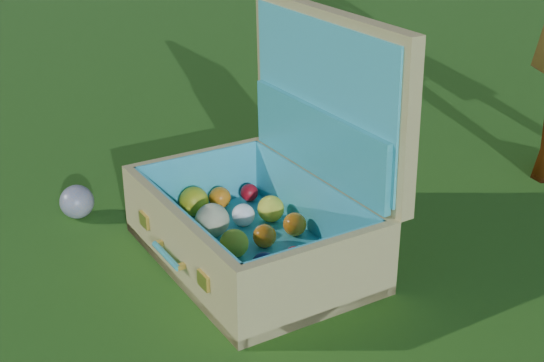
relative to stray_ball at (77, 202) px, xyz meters
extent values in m
plane|color=#215114|center=(0.62, 0.03, -0.04)|extent=(60.00, 60.00, 0.00)
sphere|color=#385B93|center=(0.00, 0.00, 0.00)|extent=(0.08, 0.08, 0.08)
cube|color=tan|center=(0.44, 0.10, -0.03)|extent=(0.60, 0.50, 0.02)
cube|color=tan|center=(0.38, -0.05, 0.04)|extent=(0.49, 0.19, 0.16)
cube|color=tan|center=(0.49, 0.26, 0.04)|extent=(0.49, 0.19, 0.16)
cube|color=tan|center=(0.20, 0.19, 0.04)|extent=(0.12, 0.30, 0.16)
cube|color=tan|center=(0.67, 0.02, 0.04)|extent=(0.12, 0.30, 0.16)
cube|color=teal|center=(0.44, 0.10, -0.02)|extent=(0.56, 0.45, 0.01)
cube|color=teal|center=(0.39, -0.04, 0.05)|extent=(0.45, 0.17, 0.14)
cube|color=teal|center=(0.49, 0.25, 0.05)|extent=(0.45, 0.17, 0.14)
cube|color=teal|center=(0.21, 0.18, 0.05)|extent=(0.11, 0.29, 0.14)
cube|color=teal|center=(0.66, 0.02, 0.05)|extent=(0.11, 0.29, 0.14)
cube|color=tan|center=(0.50, 0.28, 0.29)|extent=(0.50, 0.21, 0.35)
cube|color=teal|center=(0.49, 0.26, 0.29)|extent=(0.46, 0.18, 0.31)
cube|color=teal|center=(0.49, 0.25, 0.19)|extent=(0.44, 0.18, 0.15)
cube|color=#F2C659|center=(0.25, -0.02, 0.04)|extent=(0.04, 0.02, 0.03)
cube|color=#F2C659|center=(0.51, -0.11, 0.04)|extent=(0.04, 0.02, 0.03)
cylinder|color=teal|center=(0.37, -0.07, 0.03)|extent=(0.11, 0.05, 0.01)
cube|color=#F2C659|center=(0.33, -0.05, 0.03)|extent=(0.02, 0.02, 0.01)
cube|color=#F2C659|center=(0.42, -0.08, 0.03)|extent=(0.02, 0.02, 0.01)
sphere|color=#0E1A49|center=(0.20, 0.06, 0.01)|extent=(0.06, 0.06, 0.06)
sphere|color=yellow|center=(0.30, 0.03, 0.02)|extent=(0.06, 0.06, 0.06)
sphere|color=gold|center=(0.41, 0.00, 0.01)|extent=(0.06, 0.06, 0.06)
sphere|color=beige|center=(0.50, -0.03, 0.01)|extent=(0.06, 0.06, 0.06)
sphere|color=white|center=(0.59, -0.07, 0.02)|extent=(0.07, 0.07, 0.07)
sphere|color=gold|center=(0.23, 0.14, 0.02)|extent=(0.07, 0.07, 0.07)
sphere|color=beige|center=(0.34, 0.10, 0.02)|extent=(0.07, 0.07, 0.07)
sphere|color=yellow|center=(0.43, 0.06, 0.01)|extent=(0.06, 0.06, 0.06)
sphere|color=#0E1A49|center=(0.53, 0.04, 0.01)|extent=(0.05, 0.05, 0.05)
sphere|color=yellow|center=(0.62, 0.00, 0.01)|extent=(0.06, 0.06, 0.06)
sphere|color=orange|center=(0.26, 0.21, 0.01)|extent=(0.05, 0.05, 0.05)
sphere|color=white|center=(0.36, 0.17, 0.01)|extent=(0.05, 0.05, 0.05)
sphere|color=orange|center=(0.45, 0.13, 0.01)|extent=(0.05, 0.05, 0.05)
sphere|color=#AD0D18|center=(0.55, 0.11, 0.00)|extent=(0.04, 0.04, 0.04)
sphere|color=white|center=(0.63, 0.08, 0.02)|extent=(0.07, 0.07, 0.07)
sphere|color=#AD0D18|center=(0.28, 0.28, 0.01)|extent=(0.04, 0.04, 0.04)
sphere|color=yellow|center=(0.39, 0.23, 0.01)|extent=(0.06, 0.06, 0.06)
sphere|color=orange|center=(0.47, 0.21, 0.01)|extent=(0.05, 0.05, 0.05)
camera|label=1|loc=(1.33, -0.93, 0.76)|focal=50.00mm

